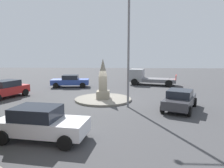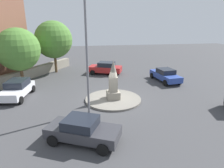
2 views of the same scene
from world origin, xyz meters
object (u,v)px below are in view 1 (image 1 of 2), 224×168
object	(u,v)px
monument	(103,81)
truck_grey_approaching	(146,77)
car_red_passing	(5,89)
car_dark_grey_far_side	(180,99)
streetlamp	(129,35)
car_white_parked_right	(41,123)
car_blue_waiting	(70,81)

from	to	relation	value
monument	truck_grey_approaching	size ratio (longest dim) A/B	0.55
car_red_passing	car_dark_grey_far_side	distance (m)	14.82
monument	streetlamp	size ratio (longest dim) A/B	0.38
monument	streetlamp	world-z (taller)	streetlamp
car_white_parked_right	car_dark_grey_far_side	distance (m)	9.51
car_white_parked_right	car_blue_waiting	size ratio (longest dim) A/B	0.96
car_dark_grey_far_side	truck_grey_approaching	world-z (taller)	truck_grey_approaching
monument	streetlamp	distance (m)	4.69
streetlamp	car_red_passing	xyz separation A→B (m)	(-10.84, 2.74, -4.42)
car_white_parked_right	car_dark_grey_far_side	world-z (taller)	car_white_parked_right
car_dark_grey_far_side	truck_grey_approaching	xyz separation A→B (m)	(-1.01, 11.85, 0.20)
car_white_parked_right	car_dark_grey_far_side	bearing A→B (deg)	35.39
monument	car_dark_grey_far_side	bearing A→B (deg)	-25.66
car_blue_waiting	car_dark_grey_far_side	bearing A→B (deg)	-43.00
monument	truck_grey_approaching	xyz separation A→B (m)	(4.64, 9.13, -0.68)
streetlamp	car_blue_waiting	bearing A→B (deg)	126.18
car_red_passing	car_dark_grey_far_side	size ratio (longest dim) A/B	1.02
monument	streetlamp	xyz separation A→B (m)	(2.03, -2.17, 3.62)
car_white_parked_right	truck_grey_approaching	world-z (taller)	truck_grey_approaching
streetlamp	truck_grey_approaching	distance (m)	12.37
streetlamp	truck_grey_approaching	size ratio (longest dim) A/B	1.43
streetlamp	car_white_parked_right	size ratio (longest dim) A/B	2.02
car_white_parked_right	car_dark_grey_far_side	size ratio (longest dim) A/B	0.98
streetlamp	car_dark_grey_far_side	size ratio (longest dim) A/B	1.99
car_dark_grey_far_side	car_blue_waiting	world-z (taller)	car_blue_waiting
streetlamp	car_red_passing	world-z (taller)	streetlamp
monument	car_blue_waiting	bearing A→B (deg)	123.63
car_red_passing	car_dark_grey_far_side	world-z (taller)	car_red_passing
monument	car_white_parked_right	bearing A→B (deg)	-104.33
car_dark_grey_far_side	car_blue_waiting	bearing A→B (deg)	137.00
truck_grey_approaching	streetlamp	bearing A→B (deg)	-102.98
car_white_parked_right	car_blue_waiting	world-z (taller)	car_white_parked_right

